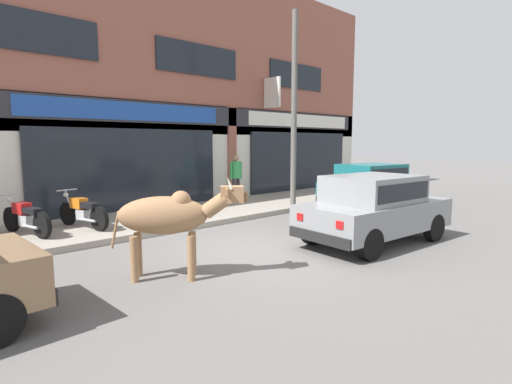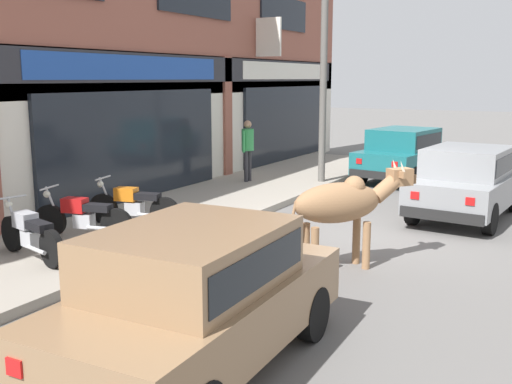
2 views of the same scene
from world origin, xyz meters
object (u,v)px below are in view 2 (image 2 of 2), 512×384
at_px(motorcycle_1, 82,217).
at_px(pedestrian, 248,144).
at_px(motorcycle_0, 30,234).
at_px(cow, 343,203).
at_px(car_1, 468,179).
at_px(utility_pole, 324,66).
at_px(motorcycle_2, 133,205).
at_px(car_2, 196,292).
at_px(car_0, 404,152).

height_order(motorcycle_1, pedestrian, pedestrian).
xyz_separation_m(motorcycle_0, motorcycle_1, (1.22, 0.15, 0.00)).
bearing_deg(cow, car_1, -13.18).
height_order(cow, motorcycle_1, cow).
bearing_deg(pedestrian, utility_pole, -61.13).
bearing_deg(motorcycle_2, car_1, -50.70).
height_order(car_2, motorcycle_0, car_2).
height_order(motorcycle_1, motorcycle_2, same).
xyz_separation_m(cow, motorcycle_0, (-2.25, 4.09, -0.48)).
xyz_separation_m(car_2, utility_pole, (9.99, 2.93, 2.32)).
distance_m(motorcycle_1, utility_pole, 7.86).
xyz_separation_m(car_0, motorcycle_2, (-8.11, 2.79, -0.28)).
relative_size(motorcycle_2, pedestrian, 1.12).
relative_size(cow, car_0, 0.48).
bearing_deg(car_1, cow, 166.82).
xyz_separation_m(car_0, car_2, (-11.96, -1.29, 0.00)).
bearing_deg(motorcycle_0, utility_pole, -7.36).
xyz_separation_m(car_0, utility_pole, (-1.97, 1.64, 2.32)).
bearing_deg(utility_pole, car_1, -115.62).
relative_size(car_1, pedestrian, 2.32).
distance_m(car_1, motorcycle_1, 7.54).
xyz_separation_m(car_1, motorcycle_0, (-6.61, 5.11, -0.28)).
bearing_deg(utility_pole, pedestrian, 118.87).
distance_m(cow, car_1, 4.48).
xyz_separation_m(car_2, motorcycle_2, (3.85, 4.08, -0.28)).
xyz_separation_m(car_1, pedestrian, (0.98, 5.71, 0.31)).
bearing_deg(motorcycle_2, pedestrian, 6.05).
distance_m(car_0, motorcycle_0, 10.85).
height_order(car_2, pedestrian, pedestrian).
relative_size(motorcycle_0, motorcycle_2, 1.00).
bearing_deg(utility_pole, cow, -154.54).
bearing_deg(motorcycle_0, motorcycle_1, 7.13).
bearing_deg(car_0, motorcycle_2, 161.02).
bearing_deg(motorcycle_0, motorcycle_2, 1.19).
relative_size(car_1, motorcycle_0, 2.08).
relative_size(car_1, motorcycle_1, 2.09).
bearing_deg(pedestrian, cow, -138.70).
xyz_separation_m(pedestrian, utility_pole, (0.94, -1.70, 2.01)).
height_order(car_0, utility_pole, utility_pole).
relative_size(cow, utility_pole, 0.30).
relative_size(car_0, car_1, 1.01).
relative_size(car_0, pedestrian, 2.35).
height_order(car_0, motorcycle_1, car_0).
relative_size(car_0, utility_pole, 0.63).
bearing_deg(car_0, pedestrian, 131.02).
xyz_separation_m(cow, car_0, (8.24, 1.35, -0.19)).
height_order(car_1, pedestrian, pedestrian).
bearing_deg(pedestrian, motorcycle_0, -175.47).
bearing_deg(pedestrian, car_2, -152.92).
distance_m(car_0, car_2, 12.03).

